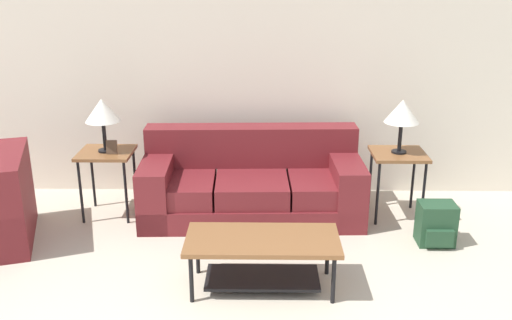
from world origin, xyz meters
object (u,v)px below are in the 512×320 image
at_px(couch, 252,186).
at_px(side_table_right, 398,160).
at_px(side_table_left, 106,159).
at_px(table_lamp_right, 402,112).
at_px(table_lamp_left, 102,111).
at_px(backpack, 436,224).
at_px(coffee_table, 262,251).

distance_m(couch, side_table_right, 1.41).
bearing_deg(side_table_left, table_lamp_right, -0.00).
bearing_deg(table_lamp_right, table_lamp_left, 180.00).
relative_size(side_table_left, table_lamp_left, 1.28).
bearing_deg(side_table_right, table_lamp_left, -180.00).
relative_size(couch, table_lamp_left, 4.16).
distance_m(table_lamp_left, backpack, 3.18).
height_order(couch, backpack, couch).
relative_size(couch, coffee_table, 1.85).
distance_m(side_table_left, side_table_right, 2.77).
bearing_deg(side_table_right, backpack, -67.78).
xyz_separation_m(couch, side_table_left, (-1.38, -0.03, 0.28)).
bearing_deg(coffee_table, backpack, 26.09).
bearing_deg(side_table_left, backpack, -10.84).
bearing_deg(couch, coffee_table, -85.42).
bearing_deg(table_lamp_left, side_table_right, 0.00).
xyz_separation_m(side_table_right, table_lamp_right, (-0.00, -0.00, 0.47)).
bearing_deg(table_lamp_right, side_table_left, 180.00).
bearing_deg(side_table_right, coffee_table, -134.17).
relative_size(side_table_left, table_lamp_right, 1.28).
xyz_separation_m(couch, coffee_table, (0.11, -1.35, 0.01)).
relative_size(side_table_left, side_table_right, 1.00).
bearing_deg(backpack, table_lamp_right, 112.22).
height_order(side_table_left, backpack, side_table_left).
xyz_separation_m(couch, backpack, (1.62, -0.61, -0.11)).
distance_m(side_table_right, backpack, 0.73).
relative_size(coffee_table, table_lamp_left, 2.25).
bearing_deg(table_lamp_left, side_table_left, 90.00).
bearing_deg(couch, side_table_left, -178.65).
relative_size(couch, side_table_left, 3.25).
height_order(side_table_left, side_table_right, same).
relative_size(side_table_right, backpack, 1.74).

